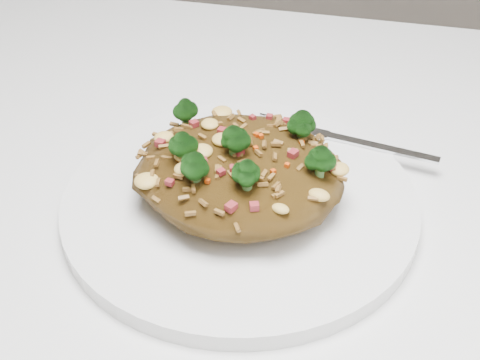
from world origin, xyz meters
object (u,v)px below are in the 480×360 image
(dining_table, at_px, (292,322))
(fork, at_px, (353,141))
(fried_rice, at_px, (240,163))
(plate, at_px, (240,202))

(dining_table, xyz_separation_m, fork, (0.03, 0.12, 0.11))
(fried_rice, bearing_deg, plate, 89.70)
(plate, relative_size, fork, 1.69)
(plate, height_order, fried_rice, fried_rice)
(dining_table, relative_size, fork, 7.40)
(dining_table, distance_m, plate, 0.11)
(fried_rice, bearing_deg, fork, 49.41)
(dining_table, bearing_deg, fried_rice, 152.16)
(plate, bearing_deg, dining_table, -28.14)
(fork, bearing_deg, fried_rice, -120.87)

